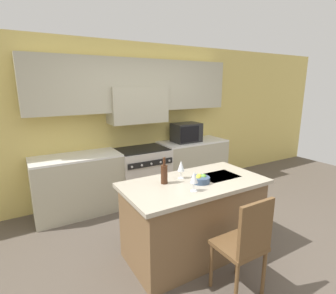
% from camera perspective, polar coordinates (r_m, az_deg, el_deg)
% --- Properties ---
extents(ground_plane, '(10.00, 10.00, 0.00)m').
position_cam_1_polar(ground_plane, '(3.51, 7.77, -21.15)').
color(ground_plane, brown).
extents(back_cabinetry, '(10.00, 0.46, 2.70)m').
position_cam_1_polar(back_cabinetry, '(4.66, -7.36, 8.50)').
color(back_cabinetry, '#DBC166').
rests_on(back_cabinetry, ground_plane).
extents(back_counter, '(3.50, 0.62, 0.93)m').
position_cam_1_polar(back_counter, '(4.66, -5.71, -5.67)').
color(back_counter, '#B2AD93').
rests_on(back_counter, ground_plane).
extents(range_stove, '(0.87, 0.70, 0.91)m').
position_cam_1_polar(range_stove, '(4.65, -5.60, -5.85)').
color(range_stove, beige).
rests_on(range_stove, ground_plane).
extents(microwave, '(0.52, 0.37, 0.35)m').
position_cam_1_polar(microwave, '(4.95, 4.01, 3.17)').
color(microwave, black).
rests_on(microwave, back_counter).
extents(kitchen_island, '(1.65, 0.86, 0.91)m').
position_cam_1_polar(kitchen_island, '(3.22, 5.63, -14.97)').
color(kitchen_island, brown).
rests_on(kitchen_island, ground_plane).
extents(island_chair, '(0.42, 0.40, 1.01)m').
position_cam_1_polar(island_chair, '(2.65, 16.51, -19.28)').
color(island_chair, brown).
rests_on(island_chair, ground_plane).
extents(wine_bottle, '(0.08, 0.08, 0.30)m').
position_cam_1_polar(wine_bottle, '(2.92, -0.83, -5.83)').
color(wine_bottle, '#422314').
rests_on(wine_bottle, kitchen_island).
extents(wine_glass_near, '(0.08, 0.08, 0.22)m').
position_cam_1_polar(wine_glass_near, '(2.72, 5.69, -6.63)').
color(wine_glass_near, white).
rests_on(wine_glass_near, kitchen_island).
extents(wine_glass_far, '(0.08, 0.08, 0.22)m').
position_cam_1_polar(wine_glass_far, '(3.07, 2.85, -4.23)').
color(wine_glass_far, white).
rests_on(wine_glass_far, kitchen_island).
extents(fruit_bowl, '(0.21, 0.21, 0.09)m').
position_cam_1_polar(fruit_bowl, '(2.99, 7.11, -6.94)').
color(fruit_bowl, '#384C6B').
rests_on(fruit_bowl, kitchen_island).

